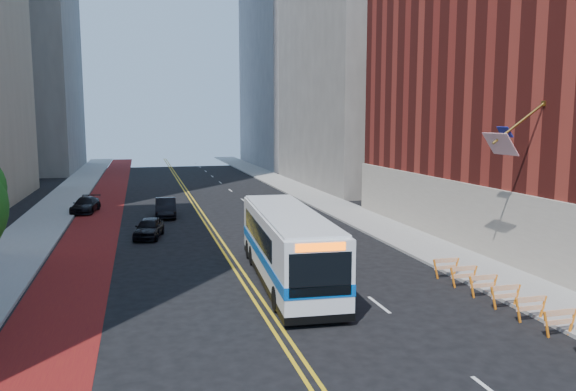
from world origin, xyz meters
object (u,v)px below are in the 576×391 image
at_px(car_a, 149,228).
at_px(car_c, 86,205).
at_px(transit_bus, 287,245).
at_px(car_b, 166,208).

distance_m(car_a, car_c, 12.90).
distance_m(transit_bus, car_c, 26.50).
distance_m(car_a, car_b, 8.07).
bearing_deg(car_c, car_a, -58.21).
bearing_deg(car_c, transit_bus, -55.77).
height_order(transit_bus, car_b, transit_bus).
xyz_separation_m(transit_bus, car_b, (-4.82, 20.00, -1.05)).
height_order(car_a, car_b, car_b).
height_order(transit_bus, car_a, transit_bus).
xyz_separation_m(transit_bus, car_a, (-6.27, 12.06, -1.13)).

